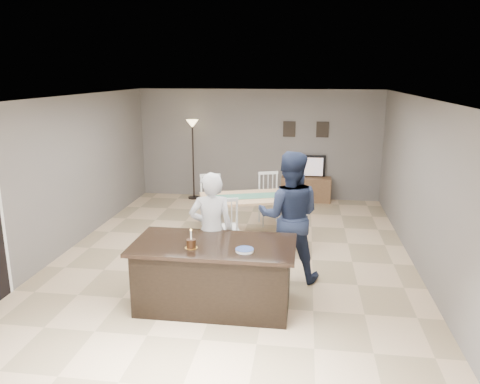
# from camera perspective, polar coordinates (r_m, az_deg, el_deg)

# --- Properties ---
(floor) EXTENTS (8.00, 8.00, 0.00)m
(floor) POSITION_cam_1_polar(r_m,az_deg,el_deg) (8.19, -0.66, -7.76)
(floor) COLOR #D2B086
(floor) RESTS_ON ground
(room_shell) EXTENTS (8.00, 8.00, 8.00)m
(room_shell) POSITION_cam_1_polar(r_m,az_deg,el_deg) (7.72, -0.69, 3.85)
(room_shell) COLOR slate
(room_shell) RESTS_ON floor
(kitchen_island) EXTENTS (2.15, 1.10, 0.90)m
(kitchen_island) POSITION_cam_1_polar(r_m,az_deg,el_deg) (6.38, -3.14, -10.00)
(kitchen_island) COLOR black
(kitchen_island) RESTS_ON floor
(tv_console) EXTENTS (1.20, 0.40, 0.60)m
(tv_console) POSITION_cam_1_polar(r_m,az_deg,el_deg) (11.61, 8.02, 0.33)
(tv_console) COLOR brown
(tv_console) RESTS_ON floor
(television) EXTENTS (0.91, 0.12, 0.53)m
(television) POSITION_cam_1_polar(r_m,az_deg,el_deg) (11.56, 8.12, 3.13)
(television) COLOR black
(television) RESTS_ON tv_console
(tv_screen_glow) EXTENTS (0.78, 0.00, 0.78)m
(tv_screen_glow) POSITION_cam_1_polar(r_m,az_deg,el_deg) (11.48, 8.12, 3.08)
(tv_screen_glow) COLOR orange
(tv_screen_glow) RESTS_ON tv_console
(picture_frames) EXTENTS (1.10, 0.02, 0.38)m
(picture_frames) POSITION_cam_1_polar(r_m,az_deg,el_deg) (11.55, 8.03, 7.58)
(picture_frames) COLOR black
(picture_frames) RESTS_ON room_shell
(woman) EXTENTS (0.70, 0.54, 1.74)m
(woman) POSITION_cam_1_polar(r_m,az_deg,el_deg) (6.76, -3.49, -4.81)
(woman) COLOR #BBBCC0
(woman) RESTS_ON floor
(man) EXTENTS (0.97, 0.76, 1.98)m
(man) POSITION_cam_1_polar(r_m,az_deg,el_deg) (7.06, 6.03, -2.98)
(man) COLOR #1A223A
(man) RESTS_ON floor
(birthday_cake) EXTENTS (0.16, 0.16, 0.25)m
(birthday_cake) POSITION_cam_1_polar(r_m,az_deg,el_deg) (6.06, -5.97, -6.25)
(birthday_cake) COLOR gold
(birthday_cake) RESTS_ON kitchen_island
(plate_stack) EXTENTS (0.23, 0.23, 0.04)m
(plate_stack) POSITION_cam_1_polar(r_m,az_deg,el_deg) (5.92, 0.57, -7.10)
(plate_stack) COLOR white
(plate_stack) RESTS_ON kitchen_island
(dining_table) EXTENTS (2.25, 2.44, 1.08)m
(dining_table) POSITION_cam_1_polar(r_m,az_deg,el_deg) (8.80, 1.15, -1.43)
(dining_table) COLOR tan
(dining_table) RESTS_ON floor
(floor_lamp) EXTENTS (0.30, 0.30, 1.97)m
(floor_lamp) POSITION_cam_1_polar(r_m,az_deg,el_deg) (11.59, -5.80, 6.57)
(floor_lamp) COLOR black
(floor_lamp) RESTS_ON floor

